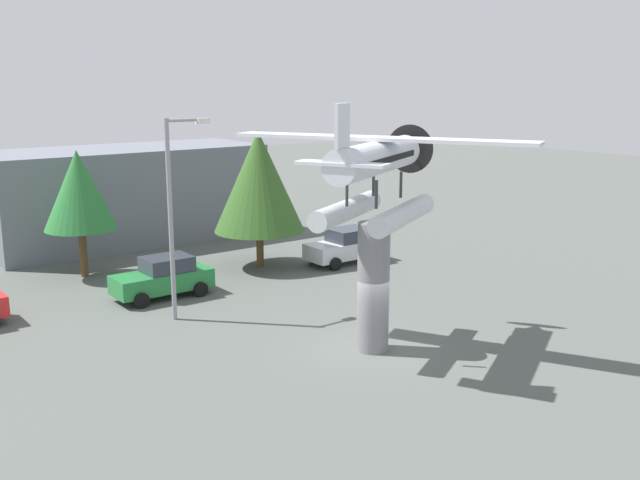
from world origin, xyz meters
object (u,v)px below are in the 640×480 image
at_px(floatplane_monument, 377,172).
at_px(tree_center_back, 259,181).
at_px(car_mid_green, 163,277).
at_px(tree_east, 79,190).
at_px(streetlight_primary, 175,205).
at_px(car_far_silver, 346,246).
at_px(storefront_building, 126,194).
at_px(display_pedestal, 373,287).

relative_size(floatplane_monument, tree_center_back, 1.43).
xyz_separation_m(car_mid_green, tree_east, (-1.56, 5.37, 3.26)).
xyz_separation_m(floatplane_monument, tree_center_back, (2.98, 11.97, -1.85)).
bearing_deg(tree_east, streetlight_primary, -84.71).
xyz_separation_m(car_mid_green, car_far_silver, (10.06, -0.08, 0.00)).
bearing_deg(streetlight_primary, car_far_silver, 15.24).
height_order(car_far_silver, storefront_building, storefront_building).
xyz_separation_m(display_pedestal, tree_center_back, (3.09, 12.03, 2.07)).
bearing_deg(tree_east, tree_center_back, -24.45).
distance_m(streetlight_primary, tree_center_back, 8.46).
bearing_deg(display_pedestal, tree_center_back, 75.58).
bearing_deg(floatplane_monument, car_mid_green, 79.18).
height_order(tree_east, tree_center_back, tree_center_back).
bearing_deg(storefront_building, car_mid_green, -105.85).
bearing_deg(tree_center_back, streetlight_primary, -144.51).
xyz_separation_m(floatplane_monument, tree_east, (-4.69, 15.45, -2.02)).
relative_size(car_far_silver, tree_east, 0.70).
xyz_separation_m(car_far_silver, tree_center_back, (-3.96, 1.96, 3.43)).
xyz_separation_m(car_far_silver, storefront_building, (-6.70, 11.93, 1.81)).
distance_m(floatplane_monument, car_mid_green, 11.81).
relative_size(display_pedestal, car_mid_green, 1.07).
distance_m(display_pedestal, storefront_building, 22.01).
relative_size(floatplane_monument, tree_east, 1.61).
bearing_deg(streetlight_primary, car_mid_green, 75.56).
relative_size(display_pedestal, car_far_silver, 1.07).
relative_size(display_pedestal, storefront_building, 0.29).
xyz_separation_m(car_mid_green, tree_center_back, (6.11, 1.88, 3.43)).
height_order(car_far_silver, tree_center_back, tree_center_back).
bearing_deg(storefront_building, tree_center_back, -74.62).
height_order(streetlight_primary, tree_east, streetlight_primary).
distance_m(floatplane_monument, tree_center_back, 12.47).
relative_size(display_pedestal, tree_center_back, 0.66).
relative_size(car_far_silver, streetlight_primary, 0.54).
relative_size(floatplane_monument, streetlight_primary, 1.25).
xyz_separation_m(storefront_building, tree_center_back, (2.74, -9.97, 1.62)).
bearing_deg(storefront_building, floatplane_monument, -90.62).
height_order(floatplane_monument, storefront_building, floatplane_monument).
relative_size(streetlight_primary, tree_east, 1.29).
bearing_deg(car_mid_green, car_far_silver, 179.57).
bearing_deg(display_pedestal, car_far_silver, 55.02).
relative_size(storefront_building, tree_east, 2.55).
xyz_separation_m(display_pedestal, car_mid_green, (-3.01, 10.15, -1.36)).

